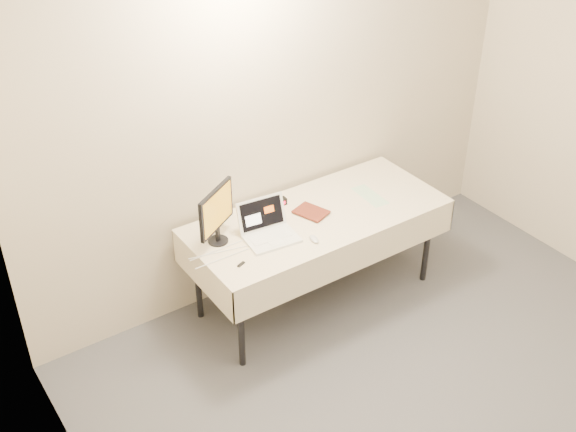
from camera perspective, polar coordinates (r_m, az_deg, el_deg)
back_wall at (r=5.07m, az=-0.56°, el=8.24°), size 4.00×0.10×2.70m
table at (r=5.08m, az=2.34°, el=-0.48°), size 1.86×0.81×0.74m
laptop at (r=4.80m, az=-1.63°, el=-0.99°), size 0.37×0.35×0.23m
monitor at (r=4.66m, az=-5.69°, el=0.33°), size 0.34×0.22×0.40m
book at (r=4.94m, az=1.31°, el=0.86°), size 0.16×0.08×0.22m
alarm_clock at (r=5.13m, az=-0.78°, el=1.08°), size 0.12×0.06×0.05m
clicker at (r=4.78m, az=2.08°, el=-1.82°), size 0.07×0.11×0.02m
paper_form at (r=5.29m, az=6.49°, el=1.60°), size 0.14×0.32×0.00m
usb_dongle at (r=4.57m, az=-3.73°, el=-3.83°), size 0.06×0.04×0.01m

